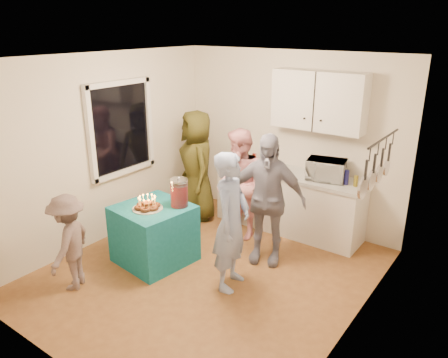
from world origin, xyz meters
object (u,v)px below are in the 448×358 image
Objects in this scene: punch_jar at (179,194)px; counter at (288,202)px; microwave at (326,170)px; party_table at (154,234)px; woman_back_left at (197,166)px; woman_back_right at (266,199)px; woman_back_center at (240,185)px; man_birthday at (231,222)px; child_near_left at (69,242)px.

counter is at bearing 66.69° from punch_jar.
party_table is at bearing -142.26° from microwave.
counter is at bearing 62.52° from party_table.
woman_back_left reaches higher than punch_jar.
woman_back_right is (-0.36, -0.98, -0.20)m from microwave.
woman_back_center is at bearing 76.80° from punch_jar.
punch_jar is at bearing -24.64° from woman_back_left.
man_birthday is (1.13, 0.12, 0.44)m from party_table.
woman_back_center is 1.37× the size of child_near_left.
woman_back_center reaches higher than counter.
woman_back_left is at bearing 143.42° from woman_back_right.
party_table is at bearing -92.35° from woman_back_center.
party_table is at bearing 132.84° from child_near_left.
woman_back_center is (0.24, 1.02, -0.14)m from punch_jar.
man_birthday is (0.88, -0.10, -0.11)m from punch_jar.
man_birthday is at bearing -40.86° from woman_back_center.
punch_jar reaches higher than party_table.
woman_back_right reaches higher than counter.
microwave is 3.43m from child_near_left.
man_birthday is 0.95× the size of woman_back_left.
child_near_left is at bearing -146.66° from woman_back_right.
counter is at bearing 53.97° from woman_back_left.
woman_back_center reaches higher than child_near_left.
woman_back_left reaches higher than woman_back_center.
woman_back_left reaches higher than child_near_left.
man_birthday is (-0.37, -1.73, -0.23)m from microwave.
woman_back_left is 0.92m from woman_back_center.
child_near_left reaches higher than party_table.
man_birthday is at bearing -109.03° from woman_back_right.
woman_back_left is at bearing -179.56° from microwave.
counter is at bearing 72.28° from woman_back_center.
counter is 1.78m from man_birthday.
party_table is (-0.96, -1.84, -0.05)m from counter.
counter is 1.27× the size of woman_back_left.
counter is 0.83m from microwave.
woman_back_left is at bearing 119.86° from punch_jar.
woman_back_left is (-1.54, 1.27, 0.04)m from man_birthday.
microwave is at bearing 50.47° from woman_back_center.
woman_back_left is at bearing 106.46° from party_table.
party_table is at bearing -139.61° from punch_jar.
counter is 2.59× the size of party_table.
punch_jar is at bearing -162.23° from woman_back_right.
woman_back_right is at bearing 16.86° from woman_back_left.
microwave is 0.61× the size of party_table.
man_birthday is at bearing 98.99° from child_near_left.
punch_jar is 1.10m from woman_back_right.
child_near_left is (0.06, -2.39, -0.29)m from woman_back_left.
punch_jar is at bearing 69.72° from man_birthday.
microwave is at bearing -25.69° from man_birthday.
microwave is 1.52× the size of punch_jar.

